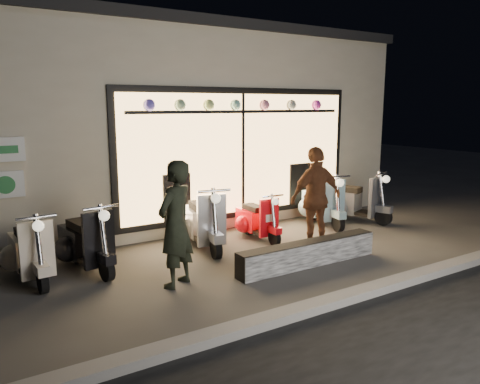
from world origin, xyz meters
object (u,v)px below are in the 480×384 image
object	(u,v)px
graffiti_barrier	(308,253)
woman	(316,198)
scooter_silver	(202,222)
scooter_red	(255,219)
man	(176,224)

from	to	relation	value
graffiti_barrier	woman	size ratio (longest dim) A/B	1.42
scooter_silver	scooter_red	distance (m)	1.12
scooter_red	woman	world-z (taller)	woman
man	scooter_red	bearing A→B (deg)	-178.54
scooter_silver	man	bearing A→B (deg)	-117.15
graffiti_barrier	woman	xyz separation A→B (m)	(0.75, 0.70, 0.71)
graffiti_barrier	scooter_silver	size ratio (longest dim) A/B	1.65
scooter_silver	scooter_red	xyz separation A→B (m)	(1.12, -0.06, -0.09)
scooter_red	man	distance (m)	2.79
man	woman	distance (m)	2.89
man	graffiti_barrier	bearing A→B (deg)	140.03
graffiti_barrier	man	xyz separation A→B (m)	(-2.12, 0.35, 0.70)
graffiti_barrier	man	world-z (taller)	man
scooter_red	man	world-z (taller)	man
graffiti_barrier	scooter_silver	xyz separation A→B (m)	(-0.93, 1.86, 0.25)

